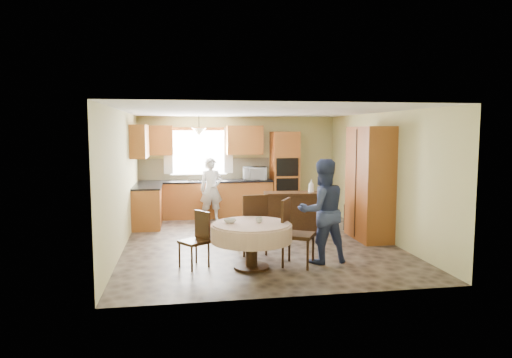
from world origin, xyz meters
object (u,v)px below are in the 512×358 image
Objects in this scene: chair_right at (293,229)px; person_sink at (211,189)px; dining_table at (251,233)px; sideboard at (292,214)px; chair_left at (198,236)px; oven_tower at (285,174)px; chair_back at (253,221)px; person_dining at (322,211)px; cupboard at (370,183)px.

person_sink is at bearing 43.45° from chair_right.
person_sink is (-0.35, 3.91, 0.20)m from dining_table.
sideboard is 0.91× the size of dining_table.
person_sink is at bearing 137.94° from chair_left.
sideboard is 2.31m from person_sink.
oven_tower is 2.00× the size of chair_back.
dining_table is at bearing 38.70° from chair_left.
chair_back is at bearing -119.05° from sideboard.
person_sink is at bearing -87.08° from chair_back.
person_dining reaches higher than sideboard.
sideboard is 2.25m from chair_right.
cupboard is at bearing -69.20° from oven_tower.
chair_left is at bearing -9.97° from person_dining.
chair_left is 0.58× the size of person_sink.
person_sink is 0.89× the size of person_dining.
sideboard is at bearing 99.86° from chair_left.
oven_tower is 4.44m from chair_right.
sideboard is at bearing 14.99° from chair_right.
chair_right is (-0.86, -4.33, -0.47)m from oven_tower.
chair_back is (-1.38, -3.60, -0.48)m from oven_tower.
oven_tower reaches higher than chair_right.
oven_tower is at bearing 70.68° from dining_table.
chair_left is 1.13m from chair_back.
person_sink is (-2.96, 2.34, -0.36)m from cupboard.
oven_tower is 1.85× the size of sideboard.
cupboard is 2.10× the size of chair_back.
chair_back is 0.99× the size of chair_right.
chair_left is at bearing 163.46° from dining_table.
person_sink reaches higher than chair_left.
cupboard reaches higher than dining_table.
chair_back is (0.16, 0.79, 0.03)m from dining_table.
person_sink is at bearing 139.53° from sideboard.
cupboard reaches higher than person_sink.
chair_left reaches higher than sideboard.
person_dining is at bearing -75.83° from person_sink.
dining_table is at bearing -92.98° from person_sink.
sideboard is 1.80m from chair_back.
dining_table is (-2.61, -1.57, -0.55)m from cupboard.
oven_tower is at bearing 110.80° from cupboard.
dining_table is at bearing -111.62° from sideboard.
person_sink is at bearing 95.16° from dining_table.
person_dining is (0.51, 0.10, 0.26)m from chair_right.
chair_left is 0.83× the size of chair_back.
dining_table is 1.19× the size of chair_back.
chair_back is at bearing -162.33° from cupboard.
chair_right is (-0.52, -2.18, 0.18)m from sideboard.
person_dining reaches higher than dining_table.
person_sink is at bearing 141.62° from cupboard.
dining_table is 0.84× the size of person_sink.
dining_table is 1.18× the size of chair_right.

